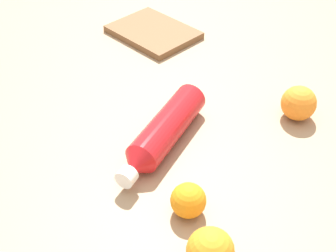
# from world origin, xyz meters

# --- Properties ---
(ground_plane) EXTENTS (2.40, 2.40, 0.00)m
(ground_plane) POSITION_xyz_m (0.00, 0.00, 0.00)
(ground_plane) COLOR #9E7F60
(water_bottle) EXTENTS (0.18, 0.27, 0.07)m
(water_bottle) POSITION_xyz_m (0.01, 0.02, 0.03)
(water_bottle) COLOR red
(water_bottle) RESTS_ON ground_plane
(orange_0) EXTENTS (0.07, 0.07, 0.07)m
(orange_0) POSITION_xyz_m (0.28, -0.08, 0.04)
(orange_0) COLOR orange
(orange_0) RESTS_ON ground_plane
(orange_1) EXTENTS (0.06, 0.06, 0.06)m
(orange_1) POSITION_xyz_m (0.17, -0.04, 0.03)
(orange_1) COLOR orange
(orange_1) RESTS_ON ground_plane
(orange_2) EXTENTS (0.08, 0.08, 0.08)m
(orange_2) POSITION_xyz_m (0.10, 0.31, 0.04)
(orange_2) COLOR orange
(orange_2) RESTS_ON ground_plane
(cutting_board) EXTENTS (0.25, 0.21, 0.02)m
(cutting_board) POSITION_xyz_m (-0.39, 0.26, 0.01)
(cutting_board) COLOR brown
(cutting_board) RESTS_ON ground_plane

